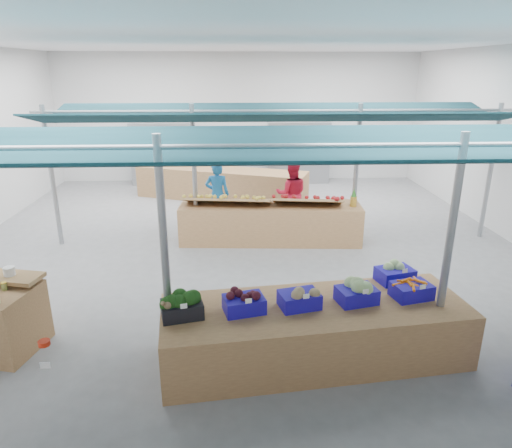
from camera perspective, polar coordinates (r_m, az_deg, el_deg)
The scene contains 22 objects.
floor at distance 9.84m, azimuth -1.72°, elevation -3.10°, with size 13.00×13.00×0.00m, color slate.
hall at distance 10.62m, azimuth -2.02°, elevation 13.26°, with size 13.00×13.00×13.00m.
pole_grid at distance 7.66m, azimuth 4.04°, elevation 4.71°, with size 10.00×4.60×3.00m.
awnings at distance 7.49m, azimuth 4.21°, elevation 11.91°, with size 9.50×7.08×0.30m.
back_shelving_left at distance 15.55m, azimuth -11.55°, elevation 8.56°, with size 2.00×0.50×2.00m, color #B23F33.
back_shelving_right at distance 15.51m, azimuth 5.30°, elevation 8.83°, with size 2.00×0.50×2.00m, color #B23F33.
veg_counter at distance 6.25m, azimuth 7.30°, elevation -13.14°, with size 3.97×1.32×0.77m, color brown.
fruit_counter at distance 10.14m, azimuth 1.79°, elevation 0.13°, with size 3.96×0.94×0.85m, color brown.
far_counter at distance 13.49m, azimuth -4.40°, elevation 4.98°, with size 5.05×1.01×0.91m, color brown.
vendor_left at distance 11.07m, azimuth -4.86°, elevation 3.67°, with size 0.58×0.38×1.59m, color #1963A3.
vendor_right at distance 11.14m, azimuth 4.45°, elevation 3.79°, with size 0.77×0.60×1.59m, color red.
crate_broccoli at distance 5.75m, azimuth -9.26°, elevation -9.96°, with size 0.57×0.46×0.35m.
crate_beets at distance 5.81m, azimuth -1.51°, elevation -9.70°, with size 0.57×0.46×0.29m.
crate_celeriac at distance 5.93m, azimuth 5.45°, elevation -9.02°, with size 0.57×0.46×0.31m.
crate_cabbage at distance 6.15m, azimuth 12.49°, elevation -8.18°, with size 0.57×0.46×0.35m.
crate_carrots at distance 6.48m, azimuth 18.87°, elevation -7.79°, with size 0.57×0.46×0.29m.
sparrow at distance 5.60m, azimuth -11.11°, elevation -9.91°, with size 0.12×0.09×0.11m.
pole_ribbon at distance 5.13m, azimuth -24.95°, elevation -13.56°, with size 0.12×0.12×0.28m.
apple_heap_yellow at distance 9.91m, azimuth -3.64°, elevation 3.22°, with size 1.97×0.94×0.27m.
apple_heap_red at distance 9.92m, azimuth 6.47°, elevation 3.16°, with size 1.58×0.89×0.27m.
pineapple at distance 10.06m, azimuth 12.11°, elevation 3.17°, with size 0.14×0.14×0.39m.
crate_extra at distance 6.86m, azimuth 16.99°, elevation -5.74°, with size 0.57×0.46×0.32m.
Camera 1 is at (-0.14, -9.13, 3.68)m, focal length 32.00 mm.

